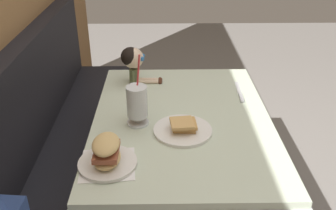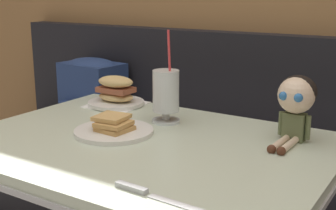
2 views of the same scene
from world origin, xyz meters
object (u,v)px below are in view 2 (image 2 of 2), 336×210
(milkshake_glass, at_px, (166,94))
(backpack, at_px, (92,97))
(sandwich_plate, at_px, (116,94))
(seated_doll, at_px, (296,99))
(toast_plate, at_px, (114,129))
(butter_knife, at_px, (143,192))

(milkshake_glass, height_order, backpack, milkshake_glass)
(backpack, bearing_deg, milkshake_glass, -30.18)
(sandwich_plate, bearing_deg, seated_doll, -4.15)
(toast_plate, bearing_deg, butter_knife, -42.77)
(milkshake_glass, bearing_deg, butter_knife, -62.52)
(sandwich_plate, relative_size, backpack, 0.54)
(milkshake_glass, distance_m, sandwich_plate, 0.31)
(toast_plate, relative_size, milkshake_glass, 0.79)
(toast_plate, relative_size, backpack, 0.62)
(sandwich_plate, distance_m, seated_doll, 0.73)
(sandwich_plate, xyz_separation_m, butter_knife, (0.56, -0.60, -0.04))
(milkshake_glass, bearing_deg, sandwich_plate, 161.87)
(seated_doll, bearing_deg, sandwich_plate, 175.85)
(sandwich_plate, bearing_deg, toast_plate, -52.55)
(milkshake_glass, relative_size, sandwich_plate, 1.44)
(toast_plate, relative_size, butter_knife, 1.06)
(toast_plate, bearing_deg, sandwich_plate, 127.45)
(milkshake_glass, relative_size, backpack, 0.78)
(sandwich_plate, bearing_deg, backpack, 142.50)
(milkshake_glass, distance_m, seated_doll, 0.43)
(milkshake_glass, bearing_deg, seated_doll, 5.85)
(milkshake_glass, relative_size, butter_knife, 1.34)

